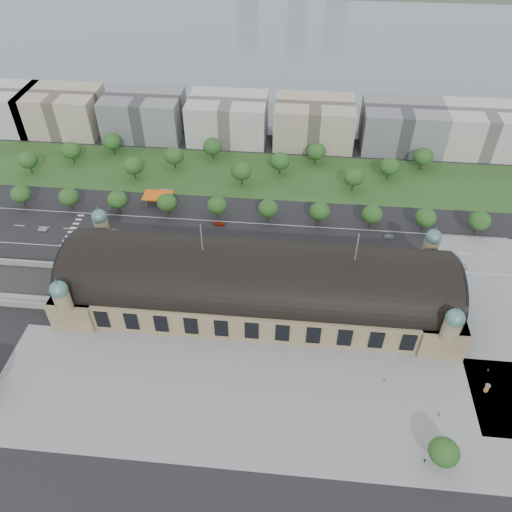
# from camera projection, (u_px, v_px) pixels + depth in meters

# --- Properties ---
(ground) EXTENTS (900.00, 900.00, 0.00)m
(ground) POSITION_uv_depth(u_px,v_px,m) (257.00, 302.00, 197.40)
(ground) COLOR black
(ground) RESTS_ON ground
(station) EXTENTS (150.00, 48.40, 44.30)m
(station) POSITION_uv_depth(u_px,v_px,m) (257.00, 284.00, 190.59)
(station) COLOR #9C8B60
(station) RESTS_ON ground
(plaza_south) EXTENTS (190.00, 48.00, 0.12)m
(plaza_south) POSITION_uv_depth(u_px,v_px,m) (275.00, 402.00, 163.86)
(plaza_south) COLOR gray
(plaza_south) RESTS_ON ground
(road_slab) EXTENTS (260.00, 26.00, 0.10)m
(road_slab) POSITION_uv_depth(u_px,v_px,m) (221.00, 238.00, 227.20)
(road_slab) COLOR black
(road_slab) RESTS_ON ground
(grass_belt) EXTENTS (300.00, 45.00, 0.10)m
(grass_belt) POSITION_uv_depth(u_px,v_px,m) (246.00, 174.00, 267.84)
(grass_belt) COLOR #27481D
(grass_belt) RESTS_ON ground
(petrol_station) EXTENTS (14.00, 13.00, 5.05)m
(petrol_station) POSITION_uv_depth(u_px,v_px,m) (162.00, 195.00, 248.07)
(petrol_station) COLOR #E25D0D
(petrol_station) RESTS_ON ground
(lake) EXTENTS (700.00, 320.00, 0.08)m
(lake) POSITION_uv_depth(u_px,v_px,m) (291.00, 45.00, 419.61)
(lake) COLOR slate
(lake) RESTS_ON ground
(office_1) EXTENTS (45.00, 32.00, 24.00)m
(office_1) POSITION_uv_depth(u_px,v_px,m) (62.00, 111.00, 298.14)
(office_1) COLOR tan
(office_1) RESTS_ON ground
(office_2) EXTENTS (45.00, 32.00, 24.00)m
(office_2) POSITION_uv_depth(u_px,v_px,m) (144.00, 115.00, 294.48)
(office_2) COLOR gray
(office_2) RESTS_ON ground
(office_3) EXTENTS (45.00, 32.00, 24.00)m
(office_3) POSITION_uv_depth(u_px,v_px,m) (228.00, 119.00, 290.82)
(office_3) COLOR #B9B6B0
(office_3) RESTS_ON ground
(office_4) EXTENTS (45.00, 32.00, 24.00)m
(office_4) POSITION_uv_depth(u_px,v_px,m) (314.00, 122.00, 287.16)
(office_4) COLOR tan
(office_4) RESTS_ON ground
(office_5) EXTENTS (45.00, 32.00, 24.00)m
(office_5) POSITION_uv_depth(u_px,v_px,m) (402.00, 126.00, 283.50)
(office_5) COLOR gray
(office_5) RESTS_ON ground
(office_6) EXTENTS (45.00, 32.00, 24.00)m
(office_6) POSITION_uv_depth(u_px,v_px,m) (483.00, 130.00, 280.21)
(office_6) COLOR #B9B6B0
(office_6) RESTS_ON ground
(tree_row_0) EXTENTS (9.60, 9.60, 11.52)m
(tree_row_0) POSITION_uv_depth(u_px,v_px,m) (21.00, 194.00, 240.78)
(tree_row_0) COLOR #2D2116
(tree_row_0) RESTS_ON ground
(tree_row_1) EXTENTS (9.60, 9.60, 11.52)m
(tree_row_1) POSITION_uv_depth(u_px,v_px,m) (69.00, 197.00, 239.03)
(tree_row_1) COLOR #2D2116
(tree_row_1) RESTS_ON ground
(tree_row_2) EXTENTS (9.60, 9.60, 11.52)m
(tree_row_2) POSITION_uv_depth(u_px,v_px,m) (117.00, 200.00, 237.27)
(tree_row_2) COLOR #2D2116
(tree_row_2) RESTS_ON ground
(tree_row_3) EXTENTS (9.60, 9.60, 11.52)m
(tree_row_3) POSITION_uv_depth(u_px,v_px,m) (167.00, 202.00, 235.51)
(tree_row_3) COLOR #2D2116
(tree_row_3) RESTS_ON ground
(tree_row_4) EXTENTS (9.60, 9.60, 11.52)m
(tree_row_4) POSITION_uv_depth(u_px,v_px,m) (217.00, 205.00, 233.76)
(tree_row_4) COLOR #2D2116
(tree_row_4) RESTS_ON ground
(tree_row_5) EXTENTS (9.60, 9.60, 11.52)m
(tree_row_5) POSITION_uv_depth(u_px,v_px,m) (268.00, 208.00, 232.00)
(tree_row_5) COLOR #2D2116
(tree_row_5) RESTS_ON ground
(tree_row_6) EXTENTS (9.60, 9.60, 11.52)m
(tree_row_6) POSITION_uv_depth(u_px,v_px,m) (320.00, 211.00, 230.24)
(tree_row_6) COLOR #2D2116
(tree_row_6) RESTS_ON ground
(tree_row_7) EXTENTS (9.60, 9.60, 11.52)m
(tree_row_7) POSITION_uv_depth(u_px,v_px,m) (372.00, 214.00, 228.49)
(tree_row_7) COLOR #2D2116
(tree_row_7) RESTS_ON ground
(tree_row_8) EXTENTS (9.60, 9.60, 11.52)m
(tree_row_8) POSITION_uv_depth(u_px,v_px,m) (426.00, 217.00, 226.73)
(tree_row_8) COLOR #2D2116
(tree_row_8) RESTS_ON ground
(tree_row_9) EXTENTS (9.60, 9.60, 11.52)m
(tree_row_9) POSITION_uv_depth(u_px,v_px,m) (480.00, 221.00, 224.97)
(tree_row_9) COLOR #2D2116
(tree_row_9) RESTS_ON ground
(tree_belt_0) EXTENTS (10.40, 10.40, 12.48)m
(tree_belt_0) POSITION_uv_depth(u_px,v_px,m) (28.00, 160.00, 263.47)
(tree_belt_0) COLOR #2D2116
(tree_belt_0) RESTS_ON ground
(tree_belt_1) EXTENTS (10.40, 10.40, 12.48)m
(tree_belt_1) POSITION_uv_depth(u_px,v_px,m) (71.00, 150.00, 271.03)
(tree_belt_1) COLOR #2D2116
(tree_belt_1) RESTS_ON ground
(tree_belt_2) EXTENTS (10.40, 10.40, 12.48)m
(tree_belt_2) POSITION_uv_depth(u_px,v_px,m) (112.00, 141.00, 278.59)
(tree_belt_2) COLOR #2D2116
(tree_belt_2) RESTS_ON ground
(tree_belt_3) EXTENTS (10.40, 10.40, 12.48)m
(tree_belt_3) POSITION_uv_depth(u_px,v_px,m) (133.00, 165.00, 259.30)
(tree_belt_3) COLOR #2D2116
(tree_belt_3) RESTS_ON ground
(tree_belt_4) EXTENTS (10.40, 10.40, 12.48)m
(tree_belt_4) POSITION_uv_depth(u_px,v_px,m) (174.00, 156.00, 266.86)
(tree_belt_4) COLOR #2D2116
(tree_belt_4) RESTS_ON ground
(tree_belt_5) EXTENTS (10.40, 10.40, 12.48)m
(tree_belt_5) POSITION_uv_depth(u_px,v_px,m) (213.00, 146.00, 274.42)
(tree_belt_5) COLOR #2D2116
(tree_belt_5) RESTS_ON ground
(tree_belt_6) EXTENTS (10.40, 10.40, 12.48)m
(tree_belt_6) POSITION_uv_depth(u_px,v_px,m) (242.00, 171.00, 255.13)
(tree_belt_6) COLOR #2D2116
(tree_belt_6) RESTS_ON ground
(tree_belt_7) EXTENTS (10.40, 10.40, 12.48)m
(tree_belt_7) POSITION_uv_depth(u_px,v_px,m) (280.00, 161.00, 262.69)
(tree_belt_7) COLOR #2D2116
(tree_belt_7) RESTS_ON ground
(tree_belt_8) EXTENTS (10.40, 10.40, 12.48)m
(tree_belt_8) POSITION_uv_depth(u_px,v_px,m) (316.00, 151.00, 270.25)
(tree_belt_8) COLOR #2D2116
(tree_belt_8) RESTS_ON ground
(tree_belt_9) EXTENTS (10.40, 10.40, 12.48)m
(tree_belt_9) POSITION_uv_depth(u_px,v_px,m) (354.00, 177.00, 250.96)
(tree_belt_9) COLOR #2D2116
(tree_belt_9) RESTS_ON ground
(tree_belt_10) EXTENTS (10.40, 10.40, 12.48)m
(tree_belt_10) POSITION_uv_depth(u_px,v_px,m) (390.00, 166.00, 258.52)
(tree_belt_10) COLOR #2D2116
(tree_belt_10) RESTS_ON ground
(tree_belt_11) EXTENTS (10.40, 10.40, 12.48)m
(tree_belt_11) POSITION_uv_depth(u_px,v_px,m) (423.00, 157.00, 266.07)
(tree_belt_11) COLOR #2D2116
(tree_belt_11) RESTS_ON ground
(tree_plaza_s) EXTENTS (9.00, 9.00, 10.64)m
(tree_plaza_s) POSITION_uv_depth(u_px,v_px,m) (444.00, 452.00, 143.76)
(tree_plaza_s) COLOR #2D2116
(tree_plaza_s) RESTS_ON ground
(traffic_car_0) EXTENTS (4.61, 2.02, 1.54)m
(traffic_car_0) POSITION_uv_depth(u_px,v_px,m) (42.00, 229.00, 230.95)
(traffic_car_0) COLOR silver
(traffic_car_0) RESTS_ON ground
(traffic_car_1) EXTENTS (4.41, 1.81, 1.42)m
(traffic_car_1) POSITION_uv_depth(u_px,v_px,m) (115.00, 231.00, 230.07)
(traffic_car_1) COLOR gray
(traffic_car_1) RESTS_ON ground
(traffic_car_2) EXTENTS (5.71, 3.15, 1.51)m
(traffic_car_2) POSITION_uv_depth(u_px,v_px,m) (99.00, 239.00, 225.60)
(traffic_car_2) COLOR black
(traffic_car_2) RESTS_ON ground
(traffic_car_3) EXTENTS (5.52, 2.34, 1.59)m
(traffic_car_3) POSITION_uv_depth(u_px,v_px,m) (220.00, 224.00, 234.05)
(traffic_car_3) COLOR maroon
(traffic_car_3) RESTS_ON ground
(traffic_car_4) EXTENTS (4.61, 2.15, 1.53)m
(traffic_car_4) POSITION_uv_depth(u_px,v_px,m) (316.00, 255.00, 217.43)
(traffic_car_4) COLOR #1B1F4E
(traffic_car_4) RESTS_ON ground
(traffic_car_5) EXTENTS (4.59, 2.06, 1.46)m
(traffic_car_5) POSITION_uv_depth(u_px,v_px,m) (389.00, 237.00, 226.96)
(traffic_car_5) COLOR #505356
(traffic_car_5) RESTS_ON ground
(traffic_car_6) EXTENTS (5.73, 2.76, 1.57)m
(traffic_car_6) POSITION_uv_depth(u_px,v_px,m) (460.00, 266.00, 212.09)
(traffic_car_6) COLOR silver
(traffic_car_6) RESTS_ON ground
(parked_car_0) EXTENTS (4.59, 4.15, 1.52)m
(parked_car_0) POSITION_uv_depth(u_px,v_px,m) (123.00, 253.00, 218.44)
(parked_car_0) COLOR black
(parked_car_0) RESTS_ON ground
(parked_car_1) EXTENTS (6.23, 5.07, 1.58)m
(parked_car_1) POSITION_uv_depth(u_px,v_px,m) (101.00, 248.00, 220.79)
(parked_car_1) COLOR maroon
(parked_car_1) RESTS_ON ground
(parked_car_2) EXTENTS (5.28, 4.08, 1.43)m
(parked_car_2) POSITION_uv_depth(u_px,v_px,m) (122.00, 253.00, 218.52)
(parked_car_2) COLOR #1B274B
(parked_car_2) RESTS_ON ground
(parked_car_3) EXTENTS (5.06, 3.56, 1.60)m
(parked_car_3) POSITION_uv_depth(u_px,v_px,m) (128.00, 256.00, 216.80)
(parked_car_3) COLOR slate
(parked_car_3) RESTS_ON ground
(parked_car_4) EXTENTS (3.85, 3.48, 1.27)m
(parked_car_4) POSITION_uv_depth(u_px,v_px,m) (201.00, 255.00, 217.51)
(parked_car_4) COLOR silver
(parked_car_4) RESTS_ON ground
(parked_car_5) EXTENTS (5.44, 4.66, 1.39)m
(parked_car_5) POSITION_uv_depth(u_px,v_px,m) (205.00, 261.00, 214.39)
(parked_car_5) COLOR gray
(parked_car_5) RESTS_ON ground
(parked_car_6) EXTENTS (5.64, 4.83, 1.55)m
(parked_car_6) POSITION_uv_depth(u_px,v_px,m) (199.00, 261.00, 214.53)
(parked_car_6) COLOR black
(parked_car_6) RESTS_ON ground
(bus_west) EXTENTS (12.56, 3.10, 3.49)m
(bus_west) POSITION_uv_depth(u_px,v_px,m) (233.00, 247.00, 220.18)
(bus_west) COLOR red
(bus_west) RESTS_ON ground
(bus_mid) EXTENTS (11.61, 3.55, 3.19)m
(bus_mid) POSITION_uv_depth(u_px,v_px,m) (260.00, 254.00, 216.58)
(bus_mid) COLOR beige
(bus_mid) RESTS_ON ground
(bus_east) EXTENTS (10.59, 2.95, 2.92)m
(bus_east) POSITION_uv_depth(u_px,v_px,m) (356.00, 261.00, 213.64)
(bus_east) COLOR beige
(bus_east) RESTS_ON ground
(advertising_column) EXTENTS (1.74, 1.74, 3.30)m
(advertising_column) POSITION_uv_depth(u_px,v_px,m) (487.00, 388.00, 165.73)
(advertising_column) COLOR #CA3B32
(advertising_column) RESTS_ON ground
(pedestrian_0) EXTENTS (0.99, 0.66, 1.90)m
(pedestrian_0) POSITION_uv_depth(u_px,v_px,m) (384.00, 381.00, 168.82)
(pedestrian_0) COLOR gray
(pedestrian_0) RESTS_ON ground
(pedestrian_1) EXTENTS (0.65, 0.73, 1.67)m
(pedestrian_1) POSITION_uv_depth(u_px,v_px,m) (439.00, 414.00, 159.48)
(pedestrian_1) COLOR gray
(pedestrian_1) RESTS_ON ground
(pedestrian_2) EXTENTS (0.77, 0.92, 1.65)m
(pedestrian_2) POSITION_uv_depth(u_px,v_px,m) (488.00, 370.00, 172.28)
(pedestrian_2) COLOR gray
(pedestrian_2) RESTS_ON ground
(pedestrian_4) EXTENTS (1.07, 1.05, 1.62)m
(pedestrian_4) POSITION_uv_depth(u_px,v_px,m) (424.00, 461.00, 147.94)
(pedestrian_4) COLOR gray
(pedestrian_4) RESTS_ON ground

